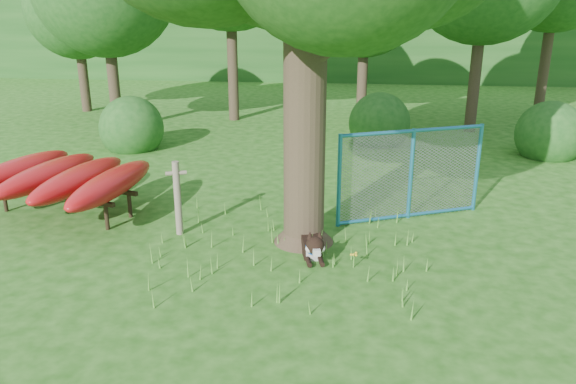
# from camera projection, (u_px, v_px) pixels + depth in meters

# --- Properties ---
(ground) EXTENTS (80.00, 80.00, 0.00)m
(ground) POSITION_uv_depth(u_px,v_px,m) (266.00, 279.00, 8.45)
(ground) COLOR #194E0F
(ground) RESTS_ON ground
(wooden_post) EXTENTS (0.37, 0.20, 1.35)m
(wooden_post) POSITION_uv_depth(u_px,v_px,m) (178.00, 196.00, 9.90)
(wooden_post) COLOR #6C6051
(wooden_post) RESTS_ON ground
(kayak_rack) EXTENTS (3.33, 3.58, 1.00)m
(kayak_rack) POSITION_uv_depth(u_px,v_px,m) (63.00, 177.00, 10.83)
(kayak_rack) COLOR black
(kayak_rack) RESTS_ON ground
(husky_dog) EXTENTS (0.51, 1.27, 0.56)m
(husky_dog) POSITION_uv_depth(u_px,v_px,m) (312.00, 244.00, 9.20)
(husky_dog) COLOR black
(husky_dog) RESTS_ON ground
(fence_section) EXTENTS (2.78, 1.29, 2.93)m
(fence_section) POSITION_uv_depth(u_px,v_px,m) (411.00, 174.00, 10.62)
(fence_section) COLOR teal
(fence_section) RESTS_ON ground
(wildflower_clump) EXTENTS (0.12, 0.11, 0.25)m
(wildflower_clump) POSITION_uv_depth(u_px,v_px,m) (354.00, 256.00, 8.78)
(wildflower_clump) COLOR #559932
(wildflower_clump) RESTS_ON ground
(bg_tree_f) EXTENTS (3.60, 3.60, 5.55)m
(bg_tree_f) POSITION_uv_depth(u_px,v_px,m) (76.00, 10.00, 20.49)
(bg_tree_f) COLOR #33271B
(bg_tree_f) RESTS_ON ground
(shrub_left) EXTENTS (1.80, 1.80, 1.80)m
(shrub_left) POSITION_uv_depth(u_px,v_px,m) (133.00, 149.00, 16.06)
(shrub_left) COLOR #194C18
(shrub_left) RESTS_ON ground
(shrub_right) EXTENTS (1.80, 1.80, 1.80)m
(shrub_right) POSITION_uv_depth(u_px,v_px,m) (546.00, 156.00, 15.27)
(shrub_right) COLOR #194C18
(shrub_right) RESTS_ON ground
(shrub_mid) EXTENTS (1.80, 1.80, 1.80)m
(shrub_mid) POSITION_uv_depth(u_px,v_px,m) (378.00, 143.00, 16.70)
(shrub_mid) COLOR #194C18
(shrub_mid) RESTS_ON ground
(wooded_hillside) EXTENTS (80.00, 12.00, 6.00)m
(wooded_hillside) POSITION_uv_depth(u_px,v_px,m) (336.00, 20.00, 33.85)
(wooded_hillside) COLOR #194C18
(wooded_hillside) RESTS_ON ground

